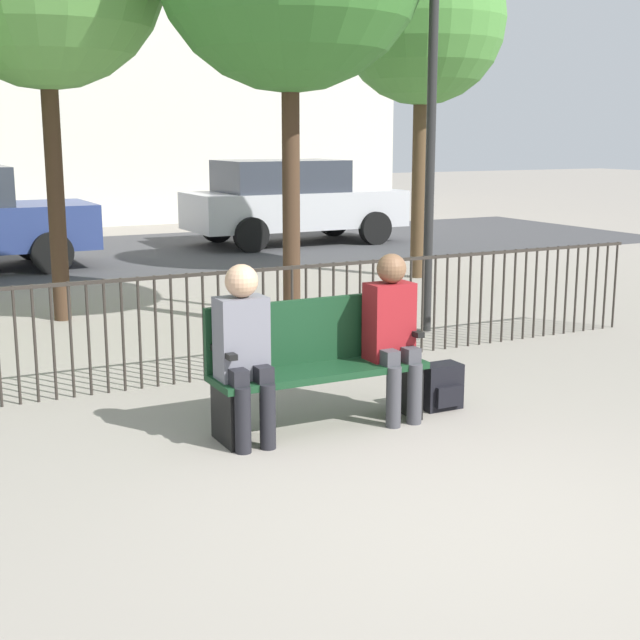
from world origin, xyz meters
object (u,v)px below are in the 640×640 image
at_px(tree_0, 422,21).
at_px(lamp_post, 432,95).
at_px(parked_car_0, 291,201).
at_px(seated_person_1, 392,328).
at_px(backpack, 441,387).
at_px(seated_person_0, 244,344).
at_px(park_bench, 315,360).

xyz_separation_m(tree_0, lamp_post, (-1.98, -3.19, -1.18)).
xyz_separation_m(tree_0, parked_car_0, (0.13, 4.66, -2.82)).
relative_size(seated_person_1, tree_0, 0.25).
distance_m(backpack, parked_car_0, 10.88).
relative_size(seated_person_1, parked_car_0, 0.30).
bearing_deg(seated_person_0, seated_person_1, -0.00).
relative_size(tree_0, parked_car_0, 1.16).
height_order(seated_person_0, tree_0, tree_0).
bearing_deg(seated_person_1, park_bench, 167.71).
bearing_deg(parked_car_0, park_bench, -114.51).
height_order(seated_person_1, tree_0, tree_0).
height_order(park_bench, seated_person_1, seated_person_1).
bearing_deg(lamp_post, backpack, -121.64).
distance_m(park_bench, seated_person_0, 0.65).
height_order(seated_person_0, lamp_post, lamp_post).
bearing_deg(parked_car_0, backpack, -109.27).
xyz_separation_m(seated_person_1, backpack, (0.48, 0.04, -0.52)).
bearing_deg(seated_person_0, lamp_post, 37.92).
xyz_separation_m(park_bench, tree_0, (4.50, 5.50, 3.18)).
bearing_deg(tree_0, backpack, -121.72).
bearing_deg(tree_0, lamp_post, -121.77).
bearing_deg(parked_car_0, seated_person_0, -116.97).
bearing_deg(lamp_post, parked_car_0, 74.98).
height_order(backpack, parked_car_0, parked_car_0).
xyz_separation_m(seated_person_0, backpack, (1.65, 0.04, -0.53)).
distance_m(lamp_post, parked_car_0, 8.29).
relative_size(seated_person_0, lamp_post, 0.33).
xyz_separation_m(park_bench, lamp_post, (2.53, 2.31, 2.00)).
distance_m(park_bench, seated_person_1, 0.62).
xyz_separation_m(backpack, tree_0, (3.45, 5.59, 3.49)).
distance_m(park_bench, tree_0, 7.79).
height_order(seated_person_0, seated_person_1, same).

